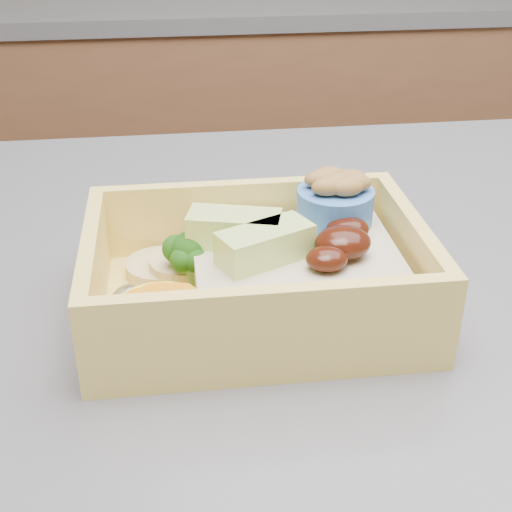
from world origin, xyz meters
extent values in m
cube|color=brown|center=(0.00, 1.20, 0.45)|extent=(3.20, 0.60, 0.90)
cube|color=#37373C|center=(0.00, -0.10, 0.90)|extent=(1.24, 0.84, 0.04)
cube|color=#F5D365|center=(0.00, -0.03, 0.92)|extent=(0.21, 0.15, 0.01)
cube|color=#F5D365|center=(0.00, 0.04, 0.95)|extent=(0.21, 0.01, 0.05)
cube|color=#F5D365|center=(0.00, -0.10, 0.95)|extent=(0.21, 0.01, 0.05)
cube|color=#F5D365|center=(0.10, -0.03, 0.95)|extent=(0.01, 0.13, 0.05)
cube|color=#F5D365|center=(-0.10, -0.03, 0.95)|extent=(0.01, 0.13, 0.05)
cube|color=tan|center=(0.02, -0.03, 0.95)|extent=(0.13, 0.12, 0.03)
ellipsoid|color=black|center=(0.05, -0.04, 0.97)|extent=(0.03, 0.03, 0.02)
ellipsoid|color=black|center=(0.06, -0.01, 0.97)|extent=(0.03, 0.02, 0.02)
ellipsoid|color=black|center=(0.04, -0.05, 0.97)|extent=(0.03, 0.02, 0.01)
cube|color=#C9EC7B|center=(0.00, -0.03, 0.97)|extent=(0.06, 0.05, 0.02)
cube|color=#C9EC7B|center=(-0.01, -0.01, 0.97)|extent=(0.06, 0.04, 0.02)
cylinder|color=#68A559|center=(-0.04, -0.01, 0.94)|extent=(0.01, 0.01, 0.02)
sphere|color=#1D5212|center=(-0.04, -0.01, 0.96)|extent=(0.02, 0.02, 0.02)
sphere|color=#1D5212|center=(-0.03, 0.00, 0.96)|extent=(0.02, 0.02, 0.02)
sphere|color=#1D5212|center=(-0.05, 0.00, 0.96)|extent=(0.02, 0.02, 0.02)
sphere|color=#1D5212|center=(-0.04, -0.02, 0.96)|extent=(0.02, 0.02, 0.02)
sphere|color=#1D5212|center=(-0.05, -0.02, 0.96)|extent=(0.02, 0.02, 0.02)
sphere|color=#1D5212|center=(-0.04, 0.00, 0.96)|extent=(0.02, 0.02, 0.02)
cylinder|color=yellow|center=(-0.06, -0.06, 0.94)|extent=(0.05, 0.05, 0.02)
cylinder|color=orange|center=(-0.06, -0.06, 0.95)|extent=(0.03, 0.03, 0.00)
cylinder|color=orange|center=(-0.07, -0.06, 0.96)|extent=(0.03, 0.03, 0.00)
cylinder|color=orange|center=(-0.05, -0.07, 0.96)|extent=(0.03, 0.03, 0.00)
cylinder|color=tan|center=(-0.06, 0.01, 0.93)|extent=(0.05, 0.05, 0.01)
cylinder|color=tan|center=(-0.04, 0.01, 0.94)|extent=(0.05, 0.05, 0.01)
ellipsoid|color=silver|center=(-0.02, 0.02, 0.94)|extent=(0.02, 0.02, 0.02)
ellipsoid|color=silver|center=(-0.08, -0.04, 0.94)|extent=(0.02, 0.02, 0.02)
cylinder|color=#3C72CE|center=(0.06, 0.01, 0.97)|extent=(0.05, 0.05, 0.02)
ellipsoid|color=brown|center=(0.06, 0.01, 0.99)|extent=(0.02, 0.01, 0.01)
ellipsoid|color=brown|center=(0.07, 0.02, 0.99)|extent=(0.02, 0.01, 0.01)
ellipsoid|color=brown|center=(0.05, 0.02, 0.99)|extent=(0.02, 0.01, 0.01)
ellipsoid|color=brown|center=(0.06, 0.00, 0.99)|extent=(0.02, 0.01, 0.01)
ellipsoid|color=brown|center=(0.05, 0.01, 0.99)|extent=(0.02, 0.01, 0.01)
ellipsoid|color=brown|center=(0.07, 0.01, 0.99)|extent=(0.02, 0.01, 0.01)
ellipsoid|color=brown|center=(0.05, 0.02, 0.99)|extent=(0.02, 0.01, 0.01)
camera|label=1|loc=(-0.05, -0.40, 1.17)|focal=50.00mm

